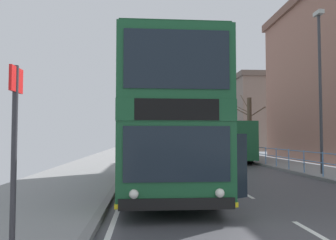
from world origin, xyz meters
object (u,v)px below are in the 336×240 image
(bus_stop_sign_near, at_px, (14,140))
(background_building_00, at_px, (272,114))
(street_lamp_far_side, at_px, (320,79))
(bare_tree_far_00, at_px, (249,126))
(double_decker_bus_main, at_px, (162,124))
(background_bus_far_lane, at_px, (222,140))

(bus_stop_sign_near, height_order, background_building_00, background_building_00)
(bus_stop_sign_near, height_order, street_lamp_far_side, street_lamp_far_side)
(bare_tree_far_00, bearing_deg, background_building_00, 63.48)
(double_decker_bus_main, xyz_separation_m, background_building_00, (18.07, 36.75, 2.98))
(double_decker_bus_main, distance_m, bus_stop_sign_near, 7.79)
(street_lamp_far_side, bearing_deg, bare_tree_far_00, 85.03)
(background_bus_far_lane, xyz_separation_m, background_building_00, (12.58, 22.41, 3.70))
(background_bus_far_lane, distance_m, bus_stop_sign_near, 23.13)
(background_bus_far_lane, relative_size, street_lamp_far_side, 1.30)
(double_decker_bus_main, bearing_deg, bare_tree_far_00, 64.15)
(double_decker_bus_main, bearing_deg, bus_stop_sign_near, -108.46)
(bus_stop_sign_near, relative_size, background_building_00, 0.22)
(bus_stop_sign_near, distance_m, street_lamp_far_side, 14.96)
(double_decker_bus_main, bearing_deg, background_building_00, 63.82)
(double_decker_bus_main, xyz_separation_m, street_lamp_far_side, (7.69, 3.25, 2.31))
(double_decker_bus_main, distance_m, bare_tree_far_00, 20.71)
(double_decker_bus_main, relative_size, bus_stop_sign_near, 3.83)
(bare_tree_far_00, bearing_deg, double_decker_bus_main, -115.85)
(bus_stop_sign_near, relative_size, street_lamp_far_side, 0.35)
(double_decker_bus_main, relative_size, bare_tree_far_00, 1.80)
(background_bus_far_lane, relative_size, bare_tree_far_00, 1.74)
(double_decker_bus_main, relative_size, background_bus_far_lane, 1.04)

